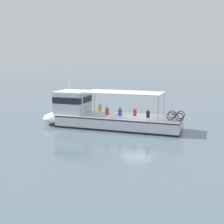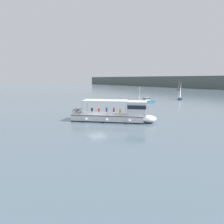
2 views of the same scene
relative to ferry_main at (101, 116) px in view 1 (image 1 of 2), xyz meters
name	(u,v)px [view 1 (image 1 of 2)]	position (x,y,z in m)	size (l,w,h in m)	color
ground_plane	(138,129)	(-2.20, -2.48, -1.02)	(400.00, 400.00, 0.00)	slate
ferry_main	(101,116)	(0.00, 0.00, 0.00)	(11.03, 11.31, 5.32)	silver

